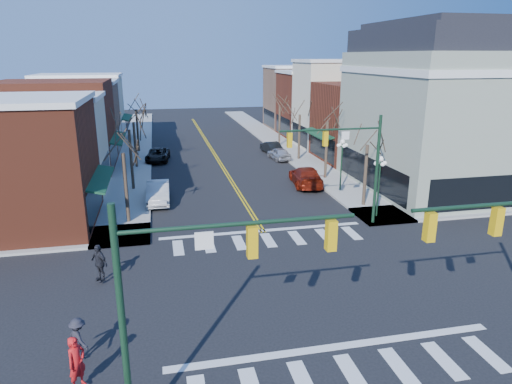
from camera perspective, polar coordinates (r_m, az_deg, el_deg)
ground at (r=22.36m, az=5.42°, el=-12.02°), size 160.00×160.00×0.00m
sidewalk_left at (r=40.16m, az=-15.49°, el=0.70°), size 3.50×70.00×0.15m
sidewalk_right at (r=42.76m, az=8.59°, el=2.08°), size 3.50×70.00×0.15m
bldg_left_brick_a at (r=32.50m, az=-28.67°, el=2.69°), size 10.00×8.50×8.00m
bldg_left_stucco_a at (r=39.88m, az=-25.67°, el=4.98°), size 10.00×7.00×7.50m
bldg_left_brick_b at (r=47.52m, az=-23.66°, el=7.47°), size 10.00×9.00×8.50m
bldg_left_tan at (r=55.61m, az=-22.06°, el=8.44°), size 10.00×7.50×7.80m
bldg_left_stucco_b at (r=63.19m, az=-20.97°, el=9.59°), size 10.00×8.00×8.20m
bldg_right_brick_a at (r=49.84m, az=13.80°, el=8.46°), size 10.00×8.50×8.00m
bldg_right_stucco at (r=56.75m, az=10.45°, el=10.63°), size 10.00×7.00×10.00m
bldg_right_brick_b at (r=63.78m, az=7.82°, el=10.71°), size 10.00×8.00×8.50m
bldg_right_tan at (r=71.29m, az=5.62°, el=11.60°), size 10.00×8.00×9.00m
victorian_corner at (r=40.35m, az=22.34°, el=9.68°), size 12.25×14.25×13.30m
traffic_mast_near_left at (r=12.76m, az=-8.22°, el=-11.56°), size 6.60×0.28×7.20m
traffic_mast_far_right at (r=29.17m, az=11.74°, el=4.45°), size 6.60×0.28×7.20m
lamppost_corner at (r=31.66m, az=15.16°, el=1.92°), size 0.36×0.36×4.33m
lamppost_midblock at (r=37.39m, az=10.67°, el=4.42°), size 0.36×0.36×4.33m
tree_left_a at (r=30.87m, az=-15.93°, el=0.36°), size 0.24×0.24×4.76m
tree_left_b at (r=38.59m, az=-15.31°, el=3.82°), size 0.24×0.24×5.04m
tree_left_c at (r=46.47m, az=-14.87°, el=5.66°), size 0.24×0.24×4.55m
tree_left_d at (r=54.32m, az=-14.58°, el=7.39°), size 0.24×0.24×4.90m
tree_right_a at (r=34.07m, az=13.49°, el=1.93°), size 0.24×0.24×4.62m
tree_right_b at (r=41.16m, az=8.77°, el=5.10°), size 0.24×0.24×5.18m
tree_right_c at (r=48.62m, az=5.41°, el=6.77°), size 0.24×0.24×4.83m
tree_right_d at (r=56.19m, az=2.95°, el=8.23°), size 0.24×0.24×4.97m
car_left_near at (r=36.47m, az=-12.14°, el=0.35°), size 1.74×4.11×1.39m
car_left_mid at (r=35.26m, az=-12.13°, el=-0.06°), size 1.79×4.81×1.57m
car_left_far at (r=49.33m, az=-12.18°, el=4.55°), size 2.78×5.04×1.34m
car_right_near at (r=39.28m, az=6.24°, el=1.97°), size 2.92×5.80×1.61m
car_right_mid at (r=49.00m, az=2.89°, el=4.82°), size 2.01×4.08×1.34m
car_right_far at (r=52.36m, az=1.88°, el=5.61°), size 1.79×4.21×1.35m
pedestrian_red_a at (r=16.96m, az=-21.50°, el=-19.22°), size 0.77×0.81×1.87m
pedestrian_dark_a at (r=23.59m, az=-19.02°, el=-8.36°), size 1.09×1.12×1.88m
pedestrian_dark_b at (r=18.39m, az=-21.30°, el=-16.67°), size 1.08×1.17×1.58m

